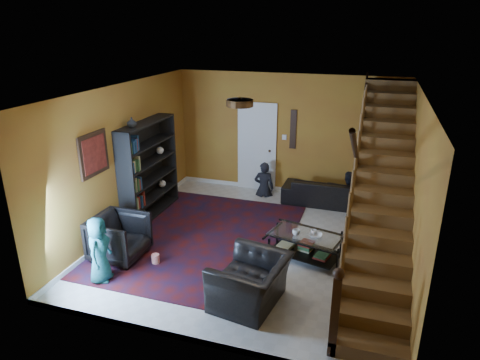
# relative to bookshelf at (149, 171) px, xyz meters

# --- Properties ---
(floor) EXTENTS (5.50, 5.50, 0.00)m
(floor) POSITION_rel_bookshelf_xyz_m (2.40, -0.60, -0.96)
(floor) COLOR beige
(floor) RESTS_ON ground
(room) EXTENTS (5.50, 5.50, 5.50)m
(room) POSITION_rel_bookshelf_xyz_m (1.07, 0.73, -0.91)
(room) COLOR #A37B24
(room) RESTS_ON ground
(staircase) EXTENTS (0.95, 5.02, 3.18)m
(staircase) POSITION_rel_bookshelf_xyz_m (4.53, -0.60, 0.43)
(staircase) COLOR brown
(staircase) RESTS_ON floor
(bookshelf) EXTENTS (0.35, 1.80, 2.00)m
(bookshelf) POSITION_rel_bookshelf_xyz_m (0.00, 0.00, 0.00)
(bookshelf) COLOR black
(bookshelf) RESTS_ON floor
(door) EXTENTS (0.82, 0.05, 2.05)m
(door) POSITION_rel_bookshelf_xyz_m (1.70, 2.12, 0.06)
(door) COLOR silver
(door) RESTS_ON floor
(framed_picture) EXTENTS (0.04, 0.74, 0.74)m
(framed_picture) POSITION_rel_bookshelf_xyz_m (-0.17, -1.50, 0.79)
(framed_picture) COLOR maroon
(framed_picture) RESTS_ON room
(wall_hanging) EXTENTS (0.14, 0.03, 0.90)m
(wall_hanging) POSITION_rel_bookshelf_xyz_m (2.55, 2.13, 0.59)
(wall_hanging) COLOR black
(wall_hanging) RESTS_ON room
(ceiling_fixture) EXTENTS (0.40, 0.40, 0.10)m
(ceiling_fixture) POSITION_rel_bookshelf_xyz_m (2.40, -1.40, 1.78)
(ceiling_fixture) COLOR #3F2814
(ceiling_fixture) RESTS_ON room
(rug) EXTENTS (3.51, 4.01, 0.02)m
(rug) POSITION_rel_bookshelf_xyz_m (1.31, -0.69, -0.95)
(rug) COLOR #420D0B
(rug) RESTS_ON floor
(sofa) EXTENTS (1.95, 0.78, 0.57)m
(sofa) POSITION_rel_bookshelf_xyz_m (3.46, 1.70, -0.68)
(sofa) COLOR black
(sofa) RESTS_ON floor
(armchair_left) EXTENTS (0.87, 0.85, 0.78)m
(armchair_left) POSITION_rel_bookshelf_xyz_m (0.35, -1.77, -0.57)
(armchair_left) COLOR black
(armchair_left) RESTS_ON floor
(armchair_right) EXTENTS (1.11, 1.23, 0.71)m
(armchair_right) POSITION_rel_bookshelf_xyz_m (2.86, -2.31, -0.61)
(armchair_right) COLOR black
(armchair_right) RESTS_ON floor
(person_adult_a) EXTENTS (0.50, 0.36, 1.27)m
(person_adult_a) POSITION_rel_bookshelf_xyz_m (1.99, 1.75, -0.78)
(person_adult_a) COLOR black
(person_adult_a) RESTS_ON sofa
(person_adult_b) EXTENTS (0.64, 0.52, 1.25)m
(person_adult_b) POSITION_rel_bookshelf_xyz_m (3.90, 1.75, -0.79)
(person_adult_b) COLOR black
(person_adult_b) RESTS_ON sofa
(person_child) EXTENTS (0.45, 0.59, 1.08)m
(person_child) POSITION_rel_bookshelf_xyz_m (0.45, -2.47, -0.43)
(person_child) COLOR #1C636A
(person_child) RESTS_ON armchair_left
(coffee_table) EXTENTS (1.34, 0.98, 0.46)m
(coffee_table) POSITION_rel_bookshelf_xyz_m (3.41, -0.82, -0.70)
(coffee_table) COLOR black
(coffee_table) RESTS_ON floor
(cup_a) EXTENTS (0.17, 0.17, 0.10)m
(cup_a) POSITION_rel_bookshelf_xyz_m (3.24, -0.89, -0.46)
(cup_a) COLOR #999999
(cup_a) RESTS_ON coffee_table
(cup_b) EXTENTS (0.11, 0.11, 0.09)m
(cup_b) POSITION_rel_bookshelf_xyz_m (3.52, -0.79, -0.46)
(cup_b) COLOR #999999
(cup_b) RESTS_ON coffee_table
(bowl) EXTENTS (0.23, 0.23, 0.05)m
(bowl) POSITION_rel_bookshelf_xyz_m (3.57, -0.86, -0.48)
(bowl) COLOR #999999
(bowl) RESTS_ON coffee_table
(vase) EXTENTS (0.18, 0.18, 0.19)m
(vase) POSITION_rel_bookshelf_xyz_m (-0.00, -0.50, 1.13)
(vase) COLOR #999999
(vase) RESTS_ON bookshelf
(popcorn_bucket) EXTENTS (0.17, 0.17, 0.15)m
(popcorn_bucket) POSITION_rel_bookshelf_xyz_m (1.03, -1.77, -0.87)
(popcorn_bucket) COLOR red
(popcorn_bucket) RESTS_ON rug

